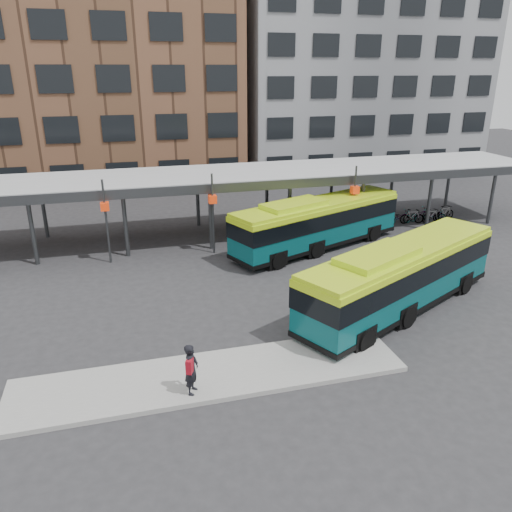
# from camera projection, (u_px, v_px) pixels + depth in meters

# --- Properties ---
(ground) EXTENTS (120.00, 120.00, 0.00)m
(ground) POSITION_uv_depth(u_px,v_px,m) (322.00, 320.00, 21.99)
(ground) COLOR #28282B
(ground) RESTS_ON ground
(boarding_island) EXTENTS (14.00, 3.00, 0.18)m
(boarding_island) POSITION_uv_depth(u_px,v_px,m) (212.00, 375.00, 17.89)
(boarding_island) COLOR gray
(boarding_island) RESTS_ON ground
(canopy) EXTENTS (40.00, 6.53, 4.80)m
(canopy) POSITION_uv_depth(u_px,v_px,m) (248.00, 175.00, 32.19)
(canopy) COLOR #999B9E
(canopy) RESTS_ON ground
(building_brick) EXTENTS (26.00, 14.00, 22.00)m
(building_brick) POSITION_uv_depth(u_px,v_px,m) (86.00, 61.00, 44.48)
(building_brick) COLOR brown
(building_brick) RESTS_ON ground
(building_grey) EXTENTS (24.00, 14.00, 20.00)m
(building_grey) POSITION_uv_depth(u_px,v_px,m) (353.00, 72.00, 51.24)
(building_grey) COLOR slate
(building_grey) RESTS_ON ground
(bus_front) EXTENTS (11.75, 7.60, 3.28)m
(bus_front) POSITION_uv_depth(u_px,v_px,m) (401.00, 275.00, 22.38)
(bus_front) COLOR #06464B
(bus_front) RESTS_ON ground
(bus_rear) EXTENTS (11.78, 6.71, 3.23)m
(bus_rear) POSITION_uv_depth(u_px,v_px,m) (317.00, 222.00, 30.16)
(bus_rear) COLOR #06464B
(bus_rear) RESTS_ON ground
(pedestrian) EXTENTS (0.67, 0.78, 1.81)m
(pedestrian) POSITION_uv_depth(u_px,v_px,m) (191.00, 369.00, 16.50)
(pedestrian) COLOR black
(pedestrian) RESTS_ON boarding_island
(bike_rack) EXTENTS (5.50, 1.42, 1.07)m
(bike_rack) POSITION_uv_depth(u_px,v_px,m) (422.00, 215.00, 35.80)
(bike_rack) COLOR slate
(bike_rack) RESTS_ON ground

